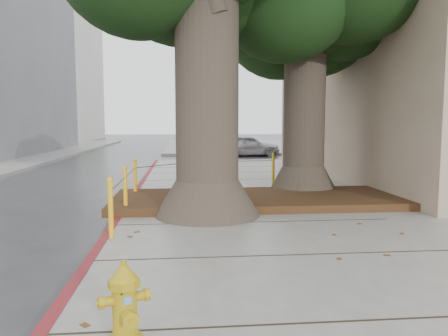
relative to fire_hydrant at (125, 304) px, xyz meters
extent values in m
plane|color=#28282B|center=(1.25, 2.21, -0.49)|extent=(140.00, 140.00, 0.00)
cube|color=slate|center=(7.25, 32.21, -0.41)|extent=(16.00, 20.00, 0.15)
cube|color=maroon|center=(-0.75, 4.71, -0.41)|extent=(0.14, 26.00, 0.16)
cube|color=black|center=(2.15, 6.11, -0.26)|extent=(6.40, 2.60, 0.16)
cube|color=silver|center=(-15.75, 47.21, 7.01)|extent=(12.00, 18.00, 15.00)
cube|color=silver|center=(17.25, 28.21, 4.01)|extent=(10.00, 10.00, 9.00)
cube|color=slate|center=(23.25, 34.21, 5.51)|extent=(12.00, 14.00, 12.00)
cone|color=#4C3F33|center=(0.95, 4.91, 0.01)|extent=(2.04, 2.04, 0.70)
cylinder|color=#4C3F33|center=(0.95, 4.91, 2.04)|extent=(1.20, 1.20, 4.22)
cone|color=#4C3F33|center=(3.55, 7.41, 0.01)|extent=(1.77, 1.77, 0.70)
cylinder|color=#4C3F33|center=(3.55, 7.41, 1.83)|extent=(1.04, 1.04, 3.84)
sphere|color=black|center=(4.65, 7.81, 4.50)|extent=(3.00, 3.00, 3.00)
cylinder|color=#FEB80E|center=(-0.65, 3.41, 0.11)|extent=(0.08, 0.08, 0.90)
sphere|color=#FEB80E|center=(-0.65, 3.41, 0.56)|extent=(0.09, 0.09, 0.09)
cylinder|color=#FEB80E|center=(-0.65, 5.21, 0.11)|extent=(0.08, 0.08, 0.90)
sphere|color=#FEB80E|center=(-0.65, 5.21, 0.56)|extent=(0.09, 0.09, 0.09)
cylinder|color=#FEB80E|center=(-0.65, 7.01, 0.11)|extent=(0.08, 0.08, 0.90)
sphere|color=#FEB80E|center=(-0.65, 7.01, 0.56)|extent=(0.09, 0.09, 0.09)
cylinder|color=#FEB80E|center=(0.85, 8.51, 0.11)|extent=(0.08, 0.08, 0.90)
sphere|color=#FEB80E|center=(0.85, 8.51, 0.56)|extent=(0.09, 0.09, 0.09)
cylinder|color=#FEB80E|center=(3.05, 8.71, 0.11)|extent=(0.08, 0.08, 0.90)
sphere|color=#FEB80E|center=(3.05, 8.71, 0.56)|extent=(0.09, 0.09, 0.09)
cylinder|color=black|center=(-0.65, 4.31, 0.38)|extent=(0.02, 1.80, 0.02)
cylinder|color=black|center=(-0.65, 6.11, 0.38)|extent=(0.02, 1.80, 0.02)
cylinder|color=black|center=(0.10, 7.76, 0.38)|extent=(1.51, 1.51, 0.02)
cylinder|color=black|center=(1.95, 8.61, 0.38)|extent=(2.20, 0.22, 0.02)
cylinder|color=#BD9C13|center=(0.00, 0.00, -0.07)|extent=(0.26, 0.26, 0.45)
cylinder|color=#BD9C13|center=(0.00, 0.00, 0.17)|extent=(0.34, 0.34, 0.06)
cone|color=#BD9C13|center=(0.00, 0.00, 0.25)|extent=(0.31, 0.31, 0.13)
cylinder|color=#BD9C13|center=(0.00, 0.00, 0.33)|extent=(0.07, 0.07, 0.04)
cylinder|color=#BD9C13|center=(-0.11, -0.04, 0.04)|extent=(0.15, 0.12, 0.08)
cylinder|color=#BD9C13|center=(0.11, 0.05, 0.04)|extent=(0.15, 0.12, 0.08)
cylinder|color=#BD9C13|center=(0.04, -0.10, -0.07)|extent=(0.15, 0.16, 0.12)
cube|color=#5999D8|center=(0.03, -0.09, 0.06)|extent=(0.06, 0.03, 0.06)
imported|color=#B1B1B6|center=(4.28, 21.63, 0.14)|extent=(3.75, 1.67, 1.25)
imported|color=maroon|center=(10.22, 21.38, 0.15)|extent=(3.91, 1.42, 1.28)
camera|label=1|loc=(0.47, -3.43, 1.44)|focal=35.00mm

